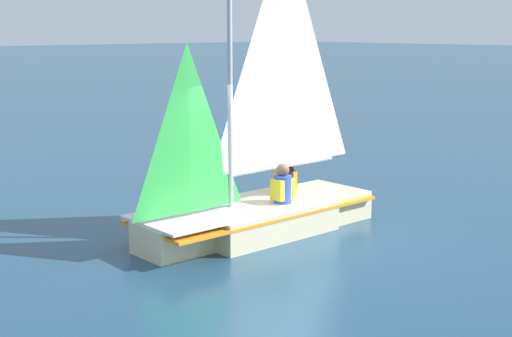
% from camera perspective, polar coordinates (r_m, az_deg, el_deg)
% --- Properties ---
extents(ground_plane, '(260.00, 260.00, 0.00)m').
position_cam_1_polar(ground_plane, '(11.97, 0.00, -5.14)').
color(ground_plane, navy).
extents(sailboat_main, '(1.65, 4.47, 5.13)m').
position_cam_1_polar(sailboat_main, '(11.84, 0.24, -1.98)').
color(sailboat_main, beige).
rests_on(sailboat_main, ground_plane).
extents(sailor_helm, '(0.31, 0.34, 1.16)m').
position_cam_1_polar(sailor_helm, '(11.90, 2.14, -2.15)').
color(sailor_helm, black).
rests_on(sailor_helm, ground_plane).
extents(sailor_crew, '(0.31, 0.34, 1.16)m').
position_cam_1_polar(sailor_crew, '(12.57, 2.35, -1.38)').
color(sailor_crew, black).
rests_on(sailor_crew, ground_plane).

